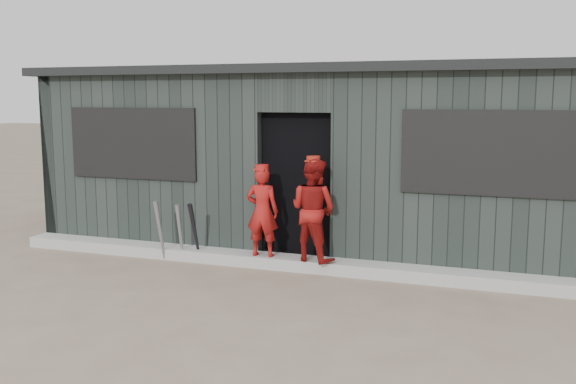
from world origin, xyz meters
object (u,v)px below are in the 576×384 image
at_px(player_red_left, 262,212).
at_px(dugout, 326,158).
at_px(bat_right, 195,232).
at_px(player_red_right, 313,210).
at_px(bat_mid, 180,232).
at_px(player_grey_back, 331,210).
at_px(bat_left, 160,231).

xyz_separation_m(player_red_left, dugout, (0.34, 1.75, 0.55)).
relative_size(bat_right, player_red_left, 0.73).
bearing_deg(player_red_right, bat_mid, 20.08).
bearing_deg(bat_right, player_grey_back, 24.46).
height_order(bat_left, bat_mid, bat_left).
relative_size(player_red_left, player_red_right, 0.90).
height_order(bat_right, player_grey_back, player_grey_back).
distance_m(bat_right, player_grey_back, 1.86).
relative_size(player_grey_back, dugout, 0.16).
bearing_deg(bat_right, dugout, 54.56).
xyz_separation_m(bat_mid, player_grey_back, (1.89, 0.77, 0.29)).
relative_size(bat_left, bat_mid, 1.06).
height_order(player_red_right, dugout, dugout).
xyz_separation_m(bat_left, bat_mid, (0.25, 0.10, -0.02)).
bearing_deg(player_red_left, dugout, -106.24).
distance_m(bat_mid, bat_right, 0.22).
bearing_deg(bat_left, player_grey_back, 22.09).
distance_m(player_red_left, player_grey_back, 1.01).
bearing_deg(player_grey_back, bat_left, 37.30).
relative_size(bat_right, dugout, 0.10).
distance_m(bat_right, player_red_right, 1.68).
bearing_deg(dugout, bat_left, -132.47).
height_order(player_red_left, player_red_right, player_red_right).
height_order(bat_mid, player_grey_back, player_grey_back).
xyz_separation_m(bat_right, player_red_left, (0.95, 0.06, 0.32)).
bearing_deg(bat_mid, player_grey_back, 22.01).
xyz_separation_m(bat_left, bat_right, (0.47, 0.11, -0.01)).
xyz_separation_m(player_grey_back, dugout, (-0.39, 1.05, 0.61)).
height_order(player_red_left, dugout, dugout).
height_order(bat_left, bat_right, bat_left).
relative_size(bat_right, player_red_right, 0.66).
bearing_deg(dugout, player_red_right, -78.72).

